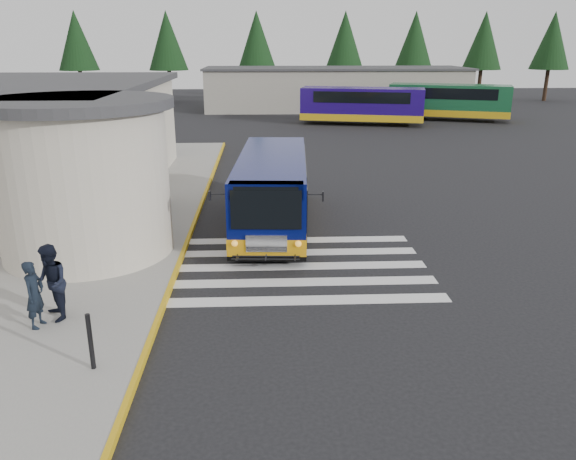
{
  "coord_description": "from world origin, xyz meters",
  "views": [
    {
      "loc": [
        -1.42,
        -16.69,
        6.48
      ],
      "look_at": [
        -0.71,
        -0.5,
        1.08
      ],
      "focal_mm": 35.0,
      "sensor_mm": 36.0,
      "label": 1
    }
  ],
  "objects_px": {
    "pedestrian_b": "(51,283)",
    "pedestrian_a": "(35,294)",
    "bollard": "(91,342)",
    "far_bus_b": "(449,100)",
    "transit_bus": "(272,193)",
    "far_bus_a": "(362,104)"
  },
  "relations": [
    {
      "from": "pedestrian_b",
      "to": "far_bus_a",
      "type": "relative_size",
      "value": 0.18
    },
    {
      "from": "bollard",
      "to": "far_bus_b",
      "type": "height_order",
      "value": "far_bus_b"
    },
    {
      "from": "pedestrian_b",
      "to": "far_bus_a",
      "type": "xyz_separation_m",
      "value": [
        13.35,
        34.84,
        0.59
      ]
    },
    {
      "from": "pedestrian_a",
      "to": "pedestrian_b",
      "type": "height_order",
      "value": "pedestrian_b"
    },
    {
      "from": "far_bus_b",
      "to": "bollard",
      "type": "bearing_deg",
      "value": 173.26
    },
    {
      "from": "pedestrian_a",
      "to": "far_bus_b",
      "type": "relative_size",
      "value": 0.15
    },
    {
      "from": "bollard",
      "to": "far_bus_b",
      "type": "bearing_deg",
      "value": 63.25
    },
    {
      "from": "pedestrian_a",
      "to": "far_bus_b",
      "type": "xyz_separation_m",
      "value": [
        21.76,
        37.71,
        0.76
      ]
    },
    {
      "from": "pedestrian_a",
      "to": "far_bus_a",
      "type": "xyz_separation_m",
      "value": [
        13.62,
        35.19,
        0.72
      ]
    },
    {
      "from": "pedestrian_a",
      "to": "bollard",
      "type": "distance_m",
      "value": 2.62
    },
    {
      "from": "pedestrian_a",
      "to": "transit_bus",
      "type": "bearing_deg",
      "value": -25.32
    },
    {
      "from": "bollard",
      "to": "transit_bus",
      "type": "bearing_deg",
      "value": 68.58
    },
    {
      "from": "pedestrian_b",
      "to": "far_bus_a",
      "type": "height_order",
      "value": "far_bus_a"
    },
    {
      "from": "pedestrian_a",
      "to": "pedestrian_b",
      "type": "xyz_separation_m",
      "value": [
        0.27,
        0.34,
        0.13
      ]
    },
    {
      "from": "far_bus_b",
      "to": "pedestrian_b",
      "type": "bearing_deg",
      "value": 170.11
    },
    {
      "from": "far_bus_a",
      "to": "far_bus_b",
      "type": "bearing_deg",
      "value": -59.09
    },
    {
      "from": "pedestrian_a",
      "to": "bollard",
      "type": "xyz_separation_m",
      "value": [
        1.8,
        -1.89,
        -0.2
      ]
    },
    {
      "from": "pedestrian_b",
      "to": "far_bus_b",
      "type": "bearing_deg",
      "value": 120.23
    },
    {
      "from": "pedestrian_b",
      "to": "pedestrian_a",
      "type": "bearing_deg",
      "value": -67.66
    },
    {
      "from": "far_bus_a",
      "to": "pedestrian_b",
      "type": "bearing_deg",
      "value": 172.71
    },
    {
      "from": "transit_bus",
      "to": "far_bus_a",
      "type": "relative_size",
      "value": 0.9
    },
    {
      "from": "transit_bus",
      "to": "pedestrian_b",
      "type": "height_order",
      "value": "transit_bus"
    }
  ]
}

